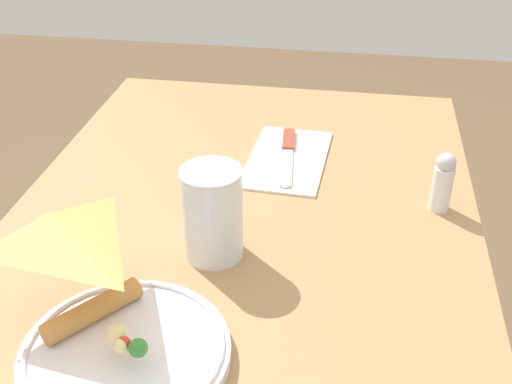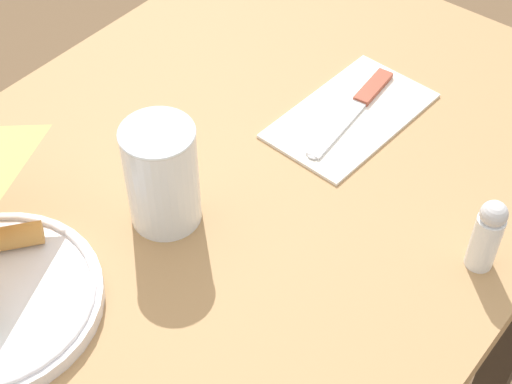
{
  "view_description": "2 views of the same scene",
  "coord_description": "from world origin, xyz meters",
  "px_view_note": "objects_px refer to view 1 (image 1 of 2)",
  "views": [
    {
      "loc": [
        0.58,
        0.14,
        1.26
      ],
      "look_at": [
        -0.14,
        0.02,
        0.81
      ],
      "focal_mm": 45.0,
      "sensor_mm": 36.0,
      "label": 1
    },
    {
      "loc": [
        0.32,
        0.4,
        1.39
      ],
      "look_at": [
        -0.09,
        0.07,
        0.83
      ],
      "focal_mm": 55.0,
      "sensor_mm": 36.0,
      "label": 2
    }
  ],
  "objects_px": {
    "dining_table": "(224,355)",
    "salt_shaker": "(443,182)",
    "plate_pizza": "(126,350)",
    "butter_knife": "(288,154)",
    "napkin_folded": "(287,159)",
    "milk_glass": "(212,215)"
  },
  "relations": [
    {
      "from": "dining_table",
      "to": "milk_glass",
      "type": "distance_m",
      "value": 0.19
    },
    {
      "from": "plate_pizza",
      "to": "butter_knife",
      "type": "height_order",
      "value": "plate_pizza"
    },
    {
      "from": "plate_pizza",
      "to": "napkin_folded",
      "type": "height_order",
      "value": "plate_pizza"
    },
    {
      "from": "plate_pizza",
      "to": "milk_glass",
      "type": "relative_size",
      "value": 1.79
    },
    {
      "from": "napkin_folded",
      "to": "salt_shaker",
      "type": "bearing_deg",
      "value": 65.08
    },
    {
      "from": "napkin_folded",
      "to": "butter_knife",
      "type": "xyz_separation_m",
      "value": [
        -0.01,
        -0.0,
        0.0
      ]
    },
    {
      "from": "plate_pizza",
      "to": "napkin_folded",
      "type": "xyz_separation_m",
      "value": [
        -0.45,
        0.11,
        -0.01
      ]
    },
    {
      "from": "napkin_folded",
      "to": "salt_shaker",
      "type": "xyz_separation_m",
      "value": [
        0.1,
        0.23,
        0.04
      ]
    },
    {
      "from": "dining_table",
      "to": "butter_knife",
      "type": "relative_size",
      "value": 6.44
    },
    {
      "from": "plate_pizza",
      "to": "butter_knife",
      "type": "relative_size",
      "value": 1.16
    },
    {
      "from": "dining_table",
      "to": "salt_shaker",
      "type": "bearing_deg",
      "value": 127.18
    },
    {
      "from": "plate_pizza",
      "to": "butter_knife",
      "type": "xyz_separation_m",
      "value": [
        -0.46,
        0.11,
        -0.01
      ]
    },
    {
      "from": "butter_knife",
      "to": "salt_shaker",
      "type": "height_order",
      "value": "salt_shaker"
    },
    {
      "from": "milk_glass",
      "to": "salt_shaker",
      "type": "xyz_separation_m",
      "value": [
        -0.15,
        0.29,
        -0.01
      ]
    },
    {
      "from": "dining_table",
      "to": "milk_glass",
      "type": "height_order",
      "value": "milk_glass"
    },
    {
      "from": "butter_knife",
      "to": "salt_shaker",
      "type": "bearing_deg",
      "value": 58.25
    },
    {
      "from": "milk_glass",
      "to": "salt_shaker",
      "type": "distance_m",
      "value": 0.33
    },
    {
      "from": "dining_table",
      "to": "butter_knife",
      "type": "xyz_separation_m",
      "value": [
        -0.32,
        0.04,
        0.13
      ]
    },
    {
      "from": "dining_table",
      "to": "salt_shaker",
      "type": "height_order",
      "value": "salt_shaker"
    },
    {
      "from": "milk_glass",
      "to": "napkin_folded",
      "type": "xyz_separation_m",
      "value": [
        -0.26,
        0.06,
        -0.06
      ]
    },
    {
      "from": "plate_pizza",
      "to": "dining_table",
      "type": "bearing_deg",
      "value": 153.59
    },
    {
      "from": "butter_knife",
      "to": "salt_shaker",
      "type": "distance_m",
      "value": 0.26
    }
  ]
}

